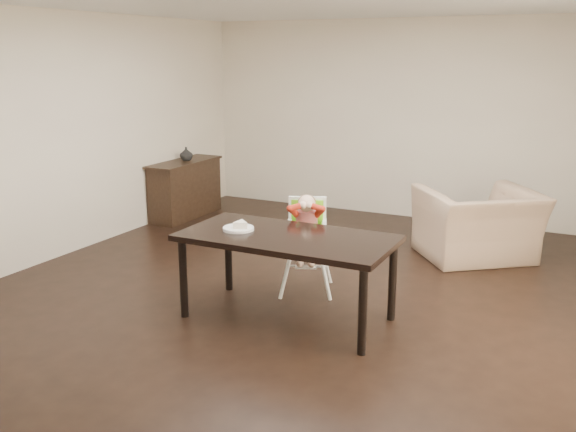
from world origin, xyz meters
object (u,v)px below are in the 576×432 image
Objects in this scene: high_chair at (307,223)px; armchair at (479,213)px; sideboard at (185,189)px; dining_table at (287,244)px.

high_chair is 0.79× the size of armchair.
sideboard is at bearing -39.10° from armchair.
high_chair is 2.17m from armchair.
sideboard is (-2.73, 1.86, -0.28)m from high_chair.
dining_table is at bearing -100.72° from high_chair.
dining_table is at bearing 27.41° from armchair.
armchair is 4.03m from sideboard.
armchair is 0.95× the size of sideboard.
high_chair reaches higher than sideboard.
armchair is (1.15, 2.44, -0.15)m from dining_table.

